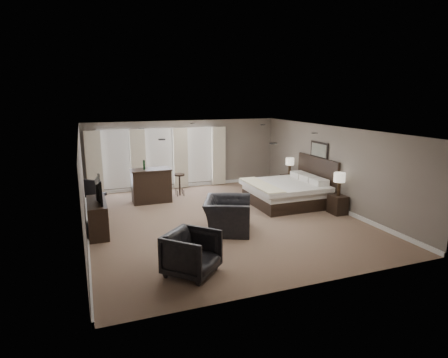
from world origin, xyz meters
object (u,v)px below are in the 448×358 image
object	(u,v)px
nightstand_near	(338,205)
tv	(96,199)
bar_counter	(151,186)
lamp_far	(290,167)
armchair_near	(228,209)
dresser	(98,217)
nightstand_far	(289,183)
armchair_far	(192,251)
bar_stool_left	(156,191)
bar_stool_right	(180,185)
bed	(288,182)
desk_chair	(96,194)
lamp_near	(339,184)

from	to	relation	value
nightstand_near	tv	bearing A→B (deg)	173.12
nightstand_near	bar_counter	distance (m)	6.05
lamp_far	armchair_near	bearing A→B (deg)	-139.93
dresser	tv	bearing A→B (deg)	0.00
nightstand_far	armchair_far	bearing A→B (deg)	-135.55
bar_stool_left	bar_stool_right	xyz separation A→B (m)	(0.96, 0.56, 0.01)
bed	nightstand_near	distance (m)	1.77
nightstand_near	dresser	xyz separation A→B (m)	(-6.92, 0.83, 0.14)
nightstand_near	lamp_far	size ratio (longest dim) A/B	0.89
bar_stool_left	armchair_near	bearing A→B (deg)	-69.64
lamp_far	dresser	bearing A→B (deg)	-163.38
nightstand_near	lamp_far	distance (m)	2.97
lamp_far	tv	size ratio (longest dim) A/B	0.59
bar_counter	armchair_far	bearing A→B (deg)	-91.65
bar_stool_right	dresser	bearing A→B (deg)	-134.87
nightstand_near	armchair_far	bearing A→B (deg)	-156.83
lamp_far	bar_counter	xyz separation A→B (m)	(-5.09, 0.37, -0.37)
bar_stool_right	nightstand_far	bearing A→B (deg)	-12.44
armchair_far	bar_counter	bearing A→B (deg)	44.13
dresser	armchair_near	world-z (taller)	armchair_near
armchair_near	desk_chair	world-z (taller)	armchair_near
lamp_far	bar_stool_right	world-z (taller)	lamp_far
nightstand_far	bar_counter	distance (m)	5.11
nightstand_far	dresser	xyz separation A→B (m)	(-6.92, -2.07, 0.12)
nightstand_far	bar_counter	world-z (taller)	bar_counter
dresser	tv	world-z (taller)	tv
armchair_far	nightstand_near	bearing A→B (deg)	-21.05
lamp_far	desk_chair	bearing A→B (deg)	178.99
dresser	tv	xyz separation A→B (m)	(0.00, 0.00, 0.50)
bar_stool_right	desk_chair	xyz separation A→B (m)	(-2.88, -0.76, 0.11)
armchair_far	bar_stool_left	bearing A→B (deg)	42.69
bar_counter	desk_chair	size ratio (longest dim) A/B	1.29
desk_chair	armchair_near	bearing A→B (deg)	173.73
lamp_near	lamp_far	bearing A→B (deg)	90.00
bed	lamp_near	xyz separation A→B (m)	(0.89, -1.45, 0.17)
tv	bar_counter	xyz separation A→B (m)	(1.83, 2.44, -0.36)
bed	desk_chair	distance (m)	6.19
lamp_near	armchair_near	xyz separation A→B (m)	(-3.68, -0.20, -0.33)
tv	armchair_near	xyz separation A→B (m)	(3.24, -1.03, -0.34)
nightstand_near	bar_counter	xyz separation A→B (m)	(-5.09, 3.27, 0.29)
bar_stool_left	desk_chair	world-z (taller)	desk_chair
lamp_far	tv	distance (m)	7.22
nightstand_near	desk_chair	size ratio (longest dim) A/B	0.56
nightstand_near	desk_chair	distance (m)	7.51
armchair_near	desk_chair	bearing A→B (deg)	69.43
lamp_near	desk_chair	world-z (taller)	lamp_near
nightstand_far	lamp_near	world-z (taller)	lamp_near
lamp_near	nightstand_far	bearing A→B (deg)	90.00
desk_chair	bar_counter	bearing A→B (deg)	-133.02
bed	bar_stool_right	xyz separation A→B (m)	(-3.10, 2.33, -0.36)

